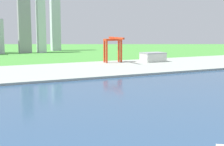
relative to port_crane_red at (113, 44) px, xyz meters
name	(u,v)px	position (x,y,z in m)	size (l,w,h in m)	color
ground_plane	(42,117)	(-159.98, -236.27, -29.50)	(2400.00, 2400.00, 0.00)	#47933A
industrial_pier	(3,74)	(-159.98, -46.27, -28.25)	(840.00, 140.00, 2.50)	#9CA49A
port_crane_red	(113,44)	(0.00, 0.00, 0.00)	(25.58, 46.05, 36.93)	red
warehouse_annex	(153,57)	(58.37, -13.78, -20.18)	(33.77, 23.96, 13.59)	silver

